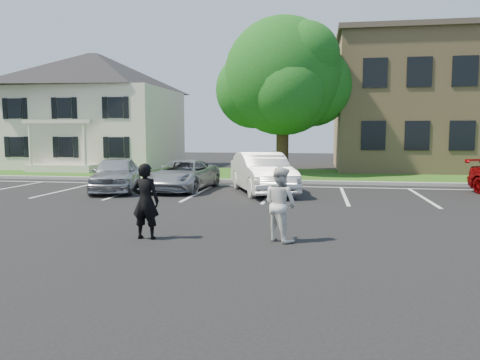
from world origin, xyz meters
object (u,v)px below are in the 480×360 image
object	(u,v)px
house	(96,111)
car_silver_minivan	(183,175)
car_silver_west	(116,174)
car_white_sedan	(262,173)
tree	(285,79)
man_white_shirt	(280,204)
man_black_suit	(145,201)

from	to	relation	value
house	car_silver_minivan	size ratio (longest dim) A/B	2.33
car_silver_west	car_white_sedan	bearing A→B (deg)	-10.38
house	car_silver_minivan	world-z (taller)	house
tree	man_white_shirt	distance (m)	17.39
house	man_white_shirt	bearing A→B (deg)	-54.56
house	man_white_shirt	size ratio (longest dim) A/B	6.33
house	car_silver_west	size ratio (longest dim) A/B	2.49
tree	car_silver_west	size ratio (longest dim) A/B	2.13
house	tree	bearing A→B (deg)	-12.78
tree	car_silver_west	bearing A→B (deg)	-123.78
house	car_white_sedan	size ratio (longest dim) A/B	2.14
house	man_white_shirt	world-z (taller)	house
man_black_suit	car_silver_minivan	size ratio (longest dim) A/B	0.38
man_white_shirt	house	bearing A→B (deg)	-14.73
house	car_silver_minivan	xyz separation A→B (m)	(9.35, -11.26, -3.21)
house	car_silver_west	xyz separation A→B (m)	(6.78, -12.04, -3.13)
man_white_shirt	car_silver_west	xyz separation A→B (m)	(-7.22, 7.63, -0.11)
house	car_white_sedan	bearing A→B (deg)	-42.45
tree	car_silver_minivan	xyz separation A→B (m)	(-3.54, -8.34, -4.73)
car_silver_minivan	car_white_sedan	xyz separation A→B (m)	(3.31, -0.32, 0.18)
tree	car_silver_minivan	bearing A→B (deg)	-112.97
tree	car_white_sedan	distance (m)	9.79
car_silver_minivan	car_white_sedan	distance (m)	3.33
man_white_shirt	car_white_sedan	size ratio (longest dim) A/B	0.34
car_silver_west	car_white_sedan	distance (m)	5.89
house	car_silver_west	distance (m)	14.17
car_silver_west	car_silver_minivan	bearing A→B (deg)	2.04
man_white_shirt	car_white_sedan	distance (m)	8.20
tree	car_silver_minivan	distance (m)	10.22
man_white_shirt	car_silver_minivan	distance (m)	9.61
house	man_black_suit	world-z (taller)	house
man_black_suit	man_white_shirt	size ratio (longest dim) A/B	1.04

